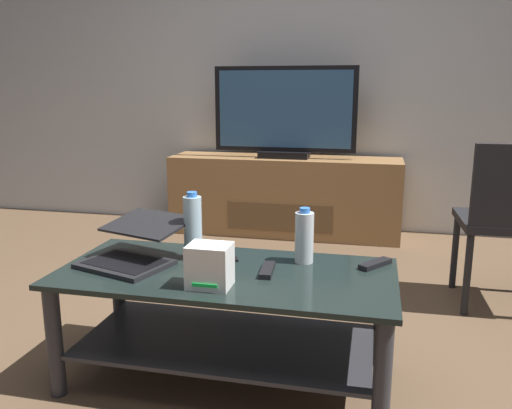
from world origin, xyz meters
The scene contains 13 objects.
ground_plane centered at (0.00, 0.00, 0.00)m, with size 7.68×7.68×0.00m, color brown.
back_wall centered at (0.00, 2.35, 1.40)m, with size 6.40×0.12×2.80m, color silver.
coffee_table centered at (-0.01, -0.12, 0.31)m, with size 1.28×0.60×0.45m.
media_cabinet centered at (-0.15, 2.03, 0.30)m, with size 1.78×0.43×0.61m.
television centered at (-0.15, 2.01, 0.94)m, with size 1.08×0.20×0.68m.
dining_chair centered at (1.20, 0.84, 0.50)m, with size 0.45×0.45×0.88m.
laptop centered at (-0.39, -0.11, 0.51)m, with size 0.43×0.47×0.16m.
router_box centered at (-0.01, -0.29, 0.53)m, with size 0.15×0.12×0.15m.
water_bottle_near centered at (0.27, 0.04, 0.56)m, with size 0.07×0.07×0.22m.
water_bottle_far centered at (-0.17, -0.01, 0.58)m, with size 0.07×0.07×0.28m.
cell_phone centered at (-0.05, 0.03, 0.46)m, with size 0.07×0.14×0.01m, color black.
tv_remote centered at (0.55, 0.05, 0.46)m, with size 0.04×0.16×0.02m, color black.
soundbar_remote centered at (0.15, -0.11, 0.46)m, with size 0.04×0.16×0.02m, color black.
Camera 1 is at (0.53, -1.94, 1.13)m, focal length 36.66 mm.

